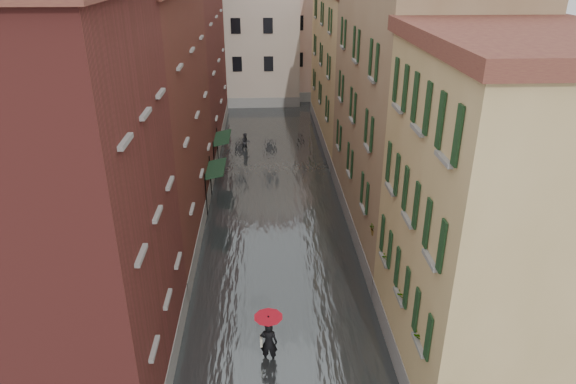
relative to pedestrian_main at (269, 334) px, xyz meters
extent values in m
plane|color=slate|center=(0.57, 1.44, -1.29)|extent=(120.00, 120.00, 0.00)
cube|color=#3D4143|center=(0.57, 14.44, -1.19)|extent=(10.00, 60.00, 0.20)
cube|color=maroon|center=(-6.43, -0.56, 5.21)|extent=(6.00, 8.00, 13.00)
cube|color=#5A231C|center=(-6.43, 10.44, 4.96)|extent=(6.00, 14.00, 12.50)
cube|color=maroon|center=(-6.43, 25.44, 5.71)|extent=(6.00, 16.00, 14.00)
cube|color=tan|center=(7.57, -0.56, 4.46)|extent=(6.00, 8.00, 11.50)
cube|color=#967C5B|center=(7.57, 10.44, 5.21)|extent=(6.00, 14.00, 13.00)
cube|color=tan|center=(7.57, 25.44, 4.46)|extent=(6.00, 16.00, 11.50)
cube|color=#B5A390|center=(-2.43, 39.44, 5.21)|extent=(12.00, 9.00, 13.00)
cube|color=tan|center=(6.57, 41.44, 4.71)|extent=(10.00, 9.00, 12.00)
cube|color=black|center=(-2.88, 13.17, 1.26)|extent=(1.09, 2.80, 0.31)
cylinder|color=black|center=(-3.38, 11.76, 0.11)|extent=(0.06, 0.06, 2.80)
cylinder|color=black|center=(-3.38, 14.57, 0.11)|extent=(0.06, 0.06, 2.80)
cube|color=black|center=(-2.88, 18.80, 1.26)|extent=(1.09, 2.98, 0.31)
cylinder|color=black|center=(-3.38, 17.31, 0.11)|extent=(0.06, 0.06, 2.80)
cylinder|color=black|center=(-3.38, 20.29, 0.11)|extent=(0.06, 0.06, 2.80)
cube|color=#975031|center=(4.69, -2.68, 1.86)|extent=(0.22, 0.85, 0.18)
imported|color=#265926|center=(4.69, -2.68, 2.28)|extent=(0.59, 0.51, 0.66)
cube|color=#975031|center=(4.69, -0.60, 1.86)|extent=(0.22, 0.85, 0.18)
imported|color=#265926|center=(4.69, -0.60, 2.28)|extent=(0.59, 0.51, 0.66)
cube|color=#975031|center=(4.69, 1.82, 1.86)|extent=(0.22, 0.85, 0.18)
imported|color=#265926|center=(4.69, 1.82, 2.28)|extent=(0.59, 0.51, 0.66)
cube|color=#975031|center=(4.69, 4.26, 1.86)|extent=(0.22, 0.85, 0.18)
imported|color=#265926|center=(4.69, 4.26, 2.28)|extent=(0.59, 0.51, 0.66)
imported|color=black|center=(0.00, 0.00, -0.40)|extent=(0.71, 0.52, 1.78)
cube|color=beige|center=(-0.28, 0.05, -0.34)|extent=(0.08, 0.30, 0.38)
cylinder|color=black|center=(0.00, 0.00, 0.06)|extent=(0.02, 0.02, 1.00)
cone|color=#B70C1C|center=(0.00, 0.00, 0.63)|extent=(1.06, 1.06, 0.28)
imported|color=black|center=(-1.44, 22.82, -0.53)|extent=(0.87, 0.76, 1.51)
camera|label=1|loc=(-0.02, -14.87, 12.54)|focal=32.00mm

